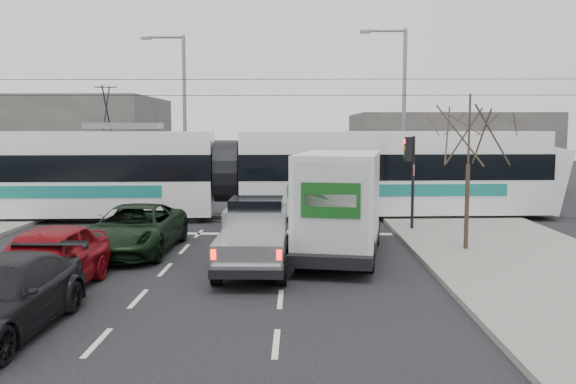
{
  "coord_description": "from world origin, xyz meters",
  "views": [
    {
      "loc": [
        2.09,
        -17.14,
        4.06
      ],
      "look_at": [
        1.77,
        4.36,
        1.8
      ],
      "focal_mm": 38.0,
      "sensor_mm": 36.0,
      "label": 1
    }
  ],
  "objects_px": {
    "street_lamp_far": "(181,109)",
    "box_truck": "(340,206)",
    "navy_pickup": "(350,217)",
    "traffic_signal": "(410,162)",
    "green_car": "(134,229)",
    "red_car": "(46,260)",
    "tram": "(225,173)",
    "silver_pickup": "(255,234)",
    "street_lamp_near": "(400,107)",
    "bare_tree": "(469,136)"
  },
  "relations": [
    {
      "from": "street_lamp_near",
      "to": "silver_pickup",
      "type": "relative_size",
      "value": 1.66
    },
    {
      "from": "bare_tree",
      "to": "green_car",
      "type": "relative_size",
      "value": 0.9
    },
    {
      "from": "traffic_signal",
      "to": "box_truck",
      "type": "bearing_deg",
      "value": -122.35
    },
    {
      "from": "navy_pickup",
      "to": "bare_tree",
      "type": "bearing_deg",
      "value": -10.26
    },
    {
      "from": "street_lamp_near",
      "to": "tram",
      "type": "xyz_separation_m",
      "value": [
        -8.44,
        -4.08,
        -3.04
      ]
    },
    {
      "from": "street_lamp_near",
      "to": "box_truck",
      "type": "relative_size",
      "value": 1.3
    },
    {
      "from": "navy_pickup",
      "to": "tram",
      "type": "bearing_deg",
      "value": 140.28
    },
    {
      "from": "street_lamp_near",
      "to": "street_lamp_far",
      "type": "height_order",
      "value": "same"
    },
    {
      "from": "street_lamp_far",
      "to": "box_truck",
      "type": "height_order",
      "value": "street_lamp_far"
    },
    {
      "from": "traffic_signal",
      "to": "box_truck",
      "type": "relative_size",
      "value": 0.52
    },
    {
      "from": "traffic_signal",
      "to": "red_car",
      "type": "distance_m",
      "value": 14.04
    },
    {
      "from": "bare_tree",
      "to": "green_car",
      "type": "height_order",
      "value": "bare_tree"
    },
    {
      "from": "traffic_signal",
      "to": "tram",
      "type": "distance_m",
      "value": 8.36
    },
    {
      "from": "street_lamp_near",
      "to": "box_truck",
      "type": "xyz_separation_m",
      "value": [
        -3.86,
        -12.27,
        -3.47
      ]
    },
    {
      "from": "tram",
      "to": "green_car",
      "type": "relative_size",
      "value": 5.17
    },
    {
      "from": "traffic_signal",
      "to": "box_truck",
      "type": "distance_m",
      "value": 5.75
    },
    {
      "from": "street_lamp_far",
      "to": "box_truck",
      "type": "distance_m",
      "value": 16.55
    },
    {
      "from": "silver_pickup",
      "to": "red_car",
      "type": "distance_m",
      "value": 5.74
    },
    {
      "from": "tram",
      "to": "red_car",
      "type": "height_order",
      "value": "tram"
    },
    {
      "from": "traffic_signal",
      "to": "box_truck",
      "type": "height_order",
      "value": "traffic_signal"
    },
    {
      "from": "traffic_signal",
      "to": "red_car",
      "type": "relative_size",
      "value": 0.73
    },
    {
      "from": "navy_pickup",
      "to": "red_car",
      "type": "distance_m",
      "value": 10.28
    },
    {
      "from": "street_lamp_far",
      "to": "green_car",
      "type": "relative_size",
      "value": 1.62
    },
    {
      "from": "bare_tree",
      "to": "traffic_signal",
      "type": "relative_size",
      "value": 1.39
    },
    {
      "from": "navy_pickup",
      "to": "street_lamp_near",
      "type": "bearing_deg",
      "value": 81.88
    },
    {
      "from": "bare_tree",
      "to": "red_car",
      "type": "relative_size",
      "value": 1.02
    },
    {
      "from": "red_car",
      "to": "traffic_signal",
      "type": "bearing_deg",
      "value": 41.67
    },
    {
      "from": "street_lamp_near",
      "to": "silver_pickup",
      "type": "height_order",
      "value": "street_lamp_near"
    },
    {
      "from": "traffic_signal",
      "to": "navy_pickup",
      "type": "xyz_separation_m",
      "value": [
        -2.53,
        -2.62,
        -1.75
      ]
    },
    {
      "from": "tram",
      "to": "silver_pickup",
      "type": "bearing_deg",
      "value": -81.84
    },
    {
      "from": "silver_pickup",
      "to": "navy_pickup",
      "type": "relative_size",
      "value": 1.08
    },
    {
      "from": "box_truck",
      "to": "red_car",
      "type": "bearing_deg",
      "value": -140.85
    },
    {
      "from": "street_lamp_far",
      "to": "navy_pickup",
      "type": "xyz_separation_m",
      "value": [
        8.12,
        -12.13,
        -4.12
      ]
    },
    {
      "from": "street_lamp_near",
      "to": "green_car",
      "type": "height_order",
      "value": "street_lamp_near"
    },
    {
      "from": "bare_tree",
      "to": "silver_pickup",
      "type": "xyz_separation_m",
      "value": [
        -6.74,
        -2.14,
        -2.82
      ]
    },
    {
      "from": "tram",
      "to": "silver_pickup",
      "type": "height_order",
      "value": "tram"
    },
    {
      "from": "silver_pickup",
      "to": "green_car",
      "type": "relative_size",
      "value": 0.97
    },
    {
      "from": "bare_tree",
      "to": "silver_pickup",
      "type": "height_order",
      "value": "bare_tree"
    },
    {
      "from": "traffic_signal",
      "to": "box_truck",
      "type": "xyz_separation_m",
      "value": [
        -3.02,
        -4.77,
        -1.1
      ]
    },
    {
      "from": "street_lamp_far",
      "to": "green_car",
      "type": "bearing_deg",
      "value": -85.97
    },
    {
      "from": "tram",
      "to": "green_car",
      "type": "height_order",
      "value": "tram"
    },
    {
      "from": "silver_pickup",
      "to": "box_truck",
      "type": "height_order",
      "value": "box_truck"
    },
    {
      "from": "traffic_signal",
      "to": "green_car",
      "type": "bearing_deg",
      "value": -157.46
    },
    {
      "from": "street_lamp_far",
      "to": "street_lamp_near",
      "type": "bearing_deg",
      "value": -9.87
    },
    {
      "from": "box_truck",
      "to": "navy_pickup",
      "type": "bearing_deg",
      "value": 86.64
    },
    {
      "from": "traffic_signal",
      "to": "silver_pickup",
      "type": "height_order",
      "value": "traffic_signal"
    },
    {
      "from": "box_truck",
      "to": "green_car",
      "type": "height_order",
      "value": "box_truck"
    },
    {
      "from": "navy_pickup",
      "to": "green_car",
      "type": "relative_size",
      "value": 0.9
    },
    {
      "from": "box_truck",
      "to": "street_lamp_far",
      "type": "bearing_deg",
      "value": 127.62
    },
    {
      "from": "bare_tree",
      "to": "street_lamp_near",
      "type": "relative_size",
      "value": 0.56
    }
  ]
}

